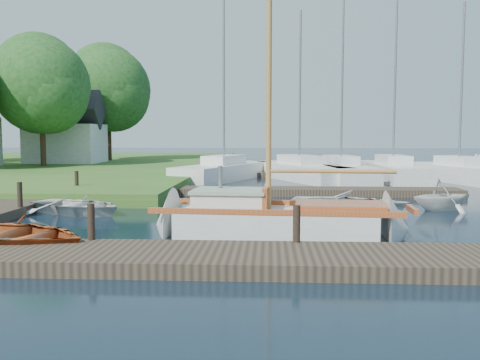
# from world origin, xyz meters

# --- Properties ---
(ground) EXTENTS (160.00, 160.00, 0.00)m
(ground) POSITION_xyz_m (0.00, 0.00, 0.00)
(ground) COLOR black
(ground) RESTS_ON ground
(near_dock) EXTENTS (18.00, 2.20, 0.30)m
(near_dock) POSITION_xyz_m (0.00, -6.00, 0.15)
(near_dock) COLOR #30261D
(near_dock) RESTS_ON ground
(left_dock) EXTENTS (2.20, 18.00, 0.30)m
(left_dock) POSITION_xyz_m (-8.00, 2.00, 0.15)
(left_dock) COLOR #30261D
(left_dock) RESTS_ON ground
(far_dock) EXTENTS (14.00, 1.60, 0.30)m
(far_dock) POSITION_xyz_m (2.00, 6.50, 0.15)
(far_dock) COLOR #30261D
(far_dock) RESTS_ON ground
(pontoon) EXTENTS (30.00, 1.60, 0.30)m
(pontoon) POSITION_xyz_m (10.00, 16.00, 0.15)
(pontoon) COLOR #30261D
(pontoon) RESTS_ON ground
(mooring_post_1) EXTENTS (0.16, 0.16, 0.80)m
(mooring_post_1) POSITION_xyz_m (-3.00, -5.00, 0.70)
(mooring_post_1) COLOR black
(mooring_post_1) RESTS_ON near_dock
(mooring_post_2) EXTENTS (0.16, 0.16, 0.80)m
(mooring_post_2) POSITION_xyz_m (1.50, -5.00, 0.70)
(mooring_post_2) COLOR black
(mooring_post_2) RESTS_ON near_dock
(mooring_post_4) EXTENTS (0.16, 0.16, 0.80)m
(mooring_post_4) POSITION_xyz_m (-7.00, 0.00, 0.70)
(mooring_post_4) COLOR black
(mooring_post_4) RESTS_ON left_dock
(mooring_post_5) EXTENTS (0.16, 0.16, 0.80)m
(mooring_post_5) POSITION_xyz_m (-7.00, 5.00, 0.70)
(mooring_post_5) COLOR black
(mooring_post_5) RESTS_ON left_dock
(sailboat) EXTENTS (7.27, 2.43, 9.83)m
(sailboat) POSITION_xyz_m (1.25, -2.77, 0.34)
(sailboat) COLOR beige
(sailboat) RESTS_ON ground
(dinghy) EXTENTS (4.96, 4.24, 0.87)m
(dinghy) POSITION_xyz_m (-5.07, -4.70, 0.43)
(dinghy) COLOR maroon
(dinghy) RESTS_ON ground
(tender_a) EXTENTS (4.19, 3.72, 0.72)m
(tender_a) POSITION_xyz_m (-5.40, 0.69, 0.36)
(tender_a) COLOR beige
(tender_a) RESTS_ON ground
(tender_c) EXTENTS (4.47, 3.66, 0.81)m
(tender_c) POSITION_xyz_m (3.59, 1.58, 0.40)
(tender_c) COLOR beige
(tender_c) RESTS_ON ground
(tender_d) EXTENTS (2.83, 2.65, 1.20)m
(tender_d) POSITION_xyz_m (6.84, 2.17, 0.60)
(tender_d) COLOR beige
(tender_d) RESTS_ON ground
(marina_boat_0) EXTENTS (5.30, 8.59, 10.90)m
(marina_boat_0) POSITION_xyz_m (-1.67, 13.69, 0.57)
(marina_boat_0) COLOR beige
(marina_boat_0) RESTS_ON ground
(marina_boat_1) EXTENTS (5.63, 8.79, 9.48)m
(marina_boat_1) POSITION_xyz_m (2.60, 14.16, 0.56)
(marina_boat_1) COLOR beige
(marina_boat_1) RESTS_ON ground
(marina_boat_2) EXTENTS (3.30, 7.52, 10.56)m
(marina_boat_2) POSITION_xyz_m (4.88, 13.58, 0.57)
(marina_boat_2) COLOR beige
(marina_boat_2) RESTS_ON ground
(marina_boat_3) EXTENTS (2.56, 8.64, 13.16)m
(marina_boat_3) POSITION_xyz_m (7.94, 14.42, 0.59)
(marina_boat_3) COLOR beige
(marina_boat_3) RESTS_ON ground
(marina_boat_4) EXTENTS (4.33, 7.90, 9.61)m
(marina_boat_4) POSITION_xyz_m (11.23, 13.30, 0.56)
(marina_boat_4) COLOR beige
(marina_boat_4) RESTS_ON ground
(house_c) EXTENTS (5.25, 4.00, 5.28)m
(house_c) POSITION_xyz_m (-14.00, 22.00, 2.58)
(house_c) COLOR beige
(house_c) RESTS_ON shore
(tree_3) EXTENTS (6.41, 6.38, 8.74)m
(tree_3) POSITION_xyz_m (-14.00, 18.05, 5.81)
(tree_3) COLOR #332114
(tree_3) RESTS_ON shore
(tree_7) EXTENTS (6.83, 6.83, 9.38)m
(tree_7) POSITION_xyz_m (-12.00, 26.05, 6.20)
(tree_7) COLOR #332114
(tree_7) RESTS_ON shore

